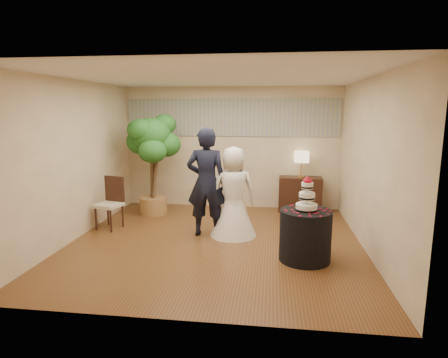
# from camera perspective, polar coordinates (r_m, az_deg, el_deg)

# --- Properties ---
(floor) EXTENTS (5.00, 5.00, 0.00)m
(floor) POSITION_cam_1_polar(r_m,az_deg,el_deg) (6.64, -1.32, -9.56)
(floor) COLOR brown
(floor) RESTS_ON ground
(ceiling) EXTENTS (5.00, 5.00, 0.00)m
(ceiling) POSITION_cam_1_polar(r_m,az_deg,el_deg) (6.25, -1.43, 15.30)
(ceiling) COLOR white
(ceiling) RESTS_ON wall_back
(wall_back) EXTENTS (5.00, 0.06, 2.80)m
(wall_back) POSITION_cam_1_polar(r_m,az_deg,el_deg) (8.76, 1.12, 4.76)
(wall_back) COLOR beige
(wall_back) RESTS_ON ground
(wall_front) EXTENTS (5.00, 0.06, 2.80)m
(wall_front) POSITION_cam_1_polar(r_m,az_deg,el_deg) (3.88, -6.97, -2.64)
(wall_front) COLOR beige
(wall_front) RESTS_ON ground
(wall_left) EXTENTS (0.06, 5.00, 2.80)m
(wall_left) POSITION_cam_1_polar(r_m,az_deg,el_deg) (7.11, -21.72, 2.68)
(wall_left) COLOR beige
(wall_left) RESTS_ON ground
(wall_right) EXTENTS (0.06, 5.00, 2.80)m
(wall_right) POSITION_cam_1_polar(r_m,az_deg,el_deg) (6.41, 21.31, 1.93)
(wall_right) COLOR beige
(wall_right) RESTS_ON ground
(mural_border) EXTENTS (4.90, 0.02, 0.85)m
(mural_border) POSITION_cam_1_polar(r_m,az_deg,el_deg) (8.69, 1.12, 9.34)
(mural_border) COLOR #9A9F93
(mural_border) RESTS_ON wall_back
(groom) EXTENTS (0.72, 0.48, 1.98)m
(groom) POSITION_cam_1_polar(r_m,az_deg,el_deg) (6.74, -2.69, -0.52)
(groom) COLOR black
(groom) RESTS_ON floor
(bride) EXTENTS (1.05, 1.05, 1.64)m
(bride) POSITION_cam_1_polar(r_m,az_deg,el_deg) (6.76, 1.44, -1.93)
(bride) COLOR white
(bride) RESTS_ON floor
(cake_table) EXTENTS (0.84, 0.84, 0.79)m
(cake_table) POSITION_cam_1_polar(r_m,az_deg,el_deg) (5.89, 12.28, -8.40)
(cake_table) COLOR black
(cake_table) RESTS_ON floor
(wedding_cake) EXTENTS (0.33, 0.33, 0.51)m
(wedding_cake) POSITION_cam_1_polar(r_m,az_deg,el_deg) (5.71, 12.53, -2.21)
(wedding_cake) COLOR white
(wedding_cake) RESTS_ON cake_table
(console) EXTENTS (0.97, 0.46, 0.79)m
(console) POSITION_cam_1_polar(r_m,az_deg,el_deg) (8.63, 11.52, -2.30)
(console) COLOR black
(console) RESTS_ON floor
(table_lamp) EXTENTS (0.31, 0.31, 0.58)m
(table_lamp) POSITION_cam_1_polar(r_m,az_deg,el_deg) (8.51, 11.68, 2.20)
(table_lamp) COLOR #D0B589
(table_lamp) RESTS_ON console
(ficus_tree) EXTENTS (1.10, 1.10, 2.23)m
(ficus_tree) POSITION_cam_1_polar(r_m,az_deg,el_deg) (8.26, -10.90, 2.23)
(ficus_tree) COLOR #256622
(ficus_tree) RESTS_ON floor
(side_chair) EXTENTS (0.57, 0.58, 1.00)m
(side_chair) POSITION_cam_1_polar(r_m,az_deg,el_deg) (7.55, -17.17, -3.58)
(side_chair) COLOR black
(side_chair) RESTS_ON floor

